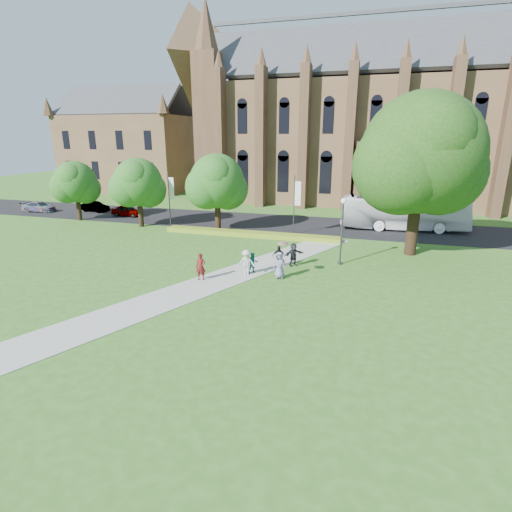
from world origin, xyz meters
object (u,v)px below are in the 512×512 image
(streetlamp, at_px, (342,223))
(car_1, at_px, (95,207))
(tour_coach, at_px, (403,213))
(large_tree, at_px, (421,154))
(pedestrian_0, at_px, (201,267))
(car_2, at_px, (39,207))
(car_0, at_px, (127,211))

(streetlamp, height_order, car_1, streetlamp)
(streetlamp, height_order, tour_coach, streetlamp)
(large_tree, distance_m, pedestrian_0, 19.64)
(car_1, bearing_deg, streetlamp, -104.13)
(streetlamp, distance_m, car_1, 35.97)
(car_2, bearing_deg, tour_coach, -94.10)
(tour_coach, distance_m, car_1, 38.55)
(car_0, xyz_separation_m, pedestrian_0, (18.41, -18.69, 0.29))
(car_0, relative_size, pedestrian_0, 2.09)
(streetlamp, bearing_deg, tour_coach, 69.44)
(streetlamp, xyz_separation_m, car_0, (-27.42, 12.20, -2.60))
(car_0, relative_size, car_2, 0.90)
(large_tree, height_order, car_2, large_tree)
(streetlamp, distance_m, car_0, 30.12)
(tour_coach, relative_size, car_2, 2.96)
(car_1, bearing_deg, car_0, -95.18)
(streetlamp, relative_size, tour_coach, 0.40)
(large_tree, xyz_separation_m, car_0, (-32.92, 7.70, -7.67))
(tour_coach, relative_size, car_1, 3.26)
(car_0, distance_m, pedestrian_0, 26.24)
(tour_coach, bearing_deg, car_1, 85.15)
(large_tree, relative_size, tour_coach, 1.01)
(streetlamp, bearing_deg, pedestrian_0, -144.20)
(tour_coach, xyz_separation_m, car_1, (-38.53, -0.61, -1.16))
(tour_coach, height_order, pedestrian_0, tour_coach)
(tour_coach, bearing_deg, large_tree, 175.33)
(large_tree, distance_m, car_1, 40.50)
(streetlamp, bearing_deg, large_tree, 39.29)
(streetlamp, bearing_deg, car_0, 156.01)
(streetlamp, bearing_deg, car_2, 164.07)
(large_tree, xyz_separation_m, tour_coach, (-0.18, 9.68, -6.52))
(car_0, xyz_separation_m, car_1, (-5.80, 1.37, -0.02))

